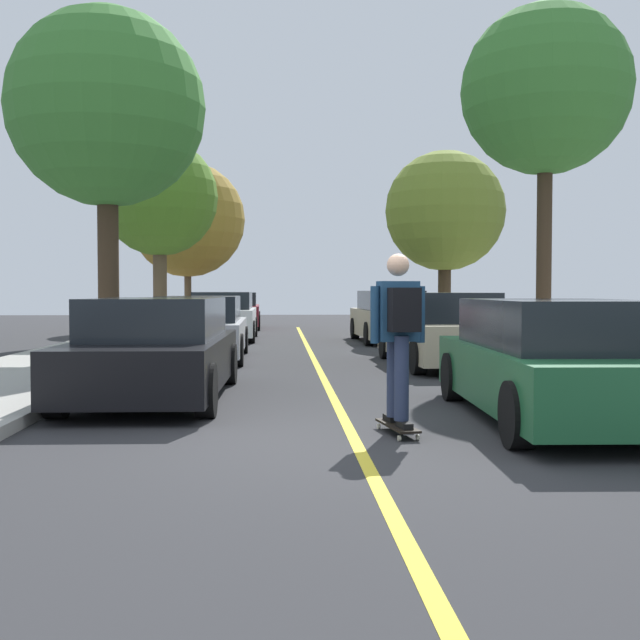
{
  "coord_description": "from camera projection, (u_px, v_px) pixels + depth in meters",
  "views": [
    {
      "loc": [
        -0.74,
        -7.61,
        1.47
      ],
      "look_at": [
        0.14,
        9.18,
        0.84
      ],
      "focal_mm": 43.7,
      "sensor_mm": 36.0,
      "label": 1
    }
  ],
  "objects": [
    {
      "name": "ground",
      "position": [
        354.0,
        440.0,
        7.69
      ],
      "size": [
        80.0,
        80.0,
        0.0
      ],
      "primitive_type": "plane",
      "color": "#2D2D30"
    },
    {
      "name": "center_line",
      "position": [
        329.0,
        389.0,
        11.68
      ],
      "size": [
        0.12,
        39.2,
        0.01
      ],
      "primitive_type": "cube",
      "color": "gold",
      "rests_on": "ground"
    },
    {
      "name": "parked_car_left_nearest",
      "position": [
        157.0,
        349.0,
        10.63
      ],
      "size": [
        2.0,
        4.68,
        1.37
      ],
      "color": "black",
      "rests_on": "ground"
    },
    {
      "name": "parked_car_left_near",
      "position": [
        201.0,
        329.0,
        16.6
      ],
      "size": [
        1.96,
        4.58,
        1.36
      ],
      "color": "#B7B7BC",
      "rests_on": "ground"
    },
    {
      "name": "parked_car_left_far",
      "position": [
        223.0,
        316.0,
        23.32
      ],
      "size": [
        1.99,
        4.5,
        1.43
      ],
      "color": "white",
      "rests_on": "ground"
    },
    {
      "name": "parked_car_left_farthest",
      "position": [
        236.0,
        311.0,
        29.98
      ],
      "size": [
        1.96,
        4.63,
        1.41
      ],
      "color": "maroon",
      "rests_on": "ground"
    },
    {
      "name": "parked_car_right_nearest",
      "position": [
        558.0,
        361.0,
        8.81
      ],
      "size": [
        2.13,
        4.66,
        1.37
      ],
      "color": "#1E5B33",
      "rests_on": "ground"
    },
    {
      "name": "parked_car_right_near",
      "position": [
        441.0,
        330.0,
        15.22
      ],
      "size": [
        1.95,
        4.71,
        1.44
      ],
      "color": "#BCAD89",
      "rests_on": "ground"
    },
    {
      "name": "parked_car_right_far",
      "position": [
        389.0,
        317.0,
        22.29
      ],
      "size": [
        1.93,
        4.45,
        1.47
      ],
      "color": "#BCAD89",
      "rests_on": "ground"
    },
    {
      "name": "street_tree_left_nearest",
      "position": [
        107.0,
        110.0,
        15.64
      ],
      "size": [
        3.96,
        3.96,
        6.99
      ],
      "color": "#3D2D1E",
      "rests_on": "sidewalk_left"
    },
    {
      "name": "street_tree_left_near",
      "position": [
        159.0,
        198.0,
        22.47
      ],
      "size": [
        3.38,
        3.38,
        5.72
      ],
      "color": "brown",
      "rests_on": "sidewalk_left"
    },
    {
      "name": "street_tree_left_far",
      "position": [
        187.0,
        220.0,
        29.34
      ],
      "size": [
        4.33,
        4.33,
        6.18
      ],
      "color": "brown",
      "rests_on": "sidewalk_left"
    },
    {
      "name": "street_tree_right_nearest",
      "position": [
        546.0,
        91.0,
        14.39
      ],
      "size": [
        3.12,
        3.12,
        6.62
      ],
      "color": "#3D2D1E",
      "rests_on": "sidewalk_right"
    },
    {
      "name": "street_tree_right_near",
      "position": [
        445.0,
        212.0,
        23.17
      ],
      "size": [
        3.57,
        3.57,
        5.49
      ],
      "color": "#3D2D1E",
      "rests_on": "sidewalk_right"
    },
    {
      "name": "fire_hydrant",
      "position": [
        542.0,
        346.0,
        13.79
      ],
      "size": [
        0.2,
        0.2,
        0.7
      ],
      "color": "#B2140F",
      "rests_on": "sidewalk_right"
    },
    {
      "name": "skateboard",
      "position": [
        397.0,
        426.0,
        7.97
      ],
      "size": [
        0.36,
        0.87,
        0.1
      ],
      "color": "black",
      "rests_on": "ground"
    },
    {
      "name": "skateboarder",
      "position": [
        399.0,
        328.0,
        7.9
      ],
      "size": [
        0.59,
        0.71,
        1.75
      ],
      "color": "black",
      "rests_on": "skateboard"
    }
  ]
}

